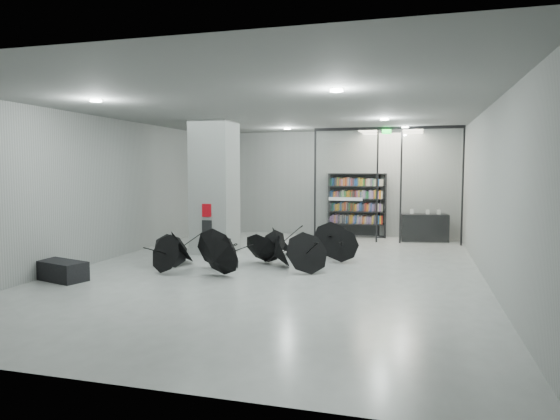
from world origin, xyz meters
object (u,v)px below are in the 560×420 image
(bench, at_px, (60,270))
(column, at_px, (215,187))
(umbrella_cluster, at_px, (254,254))
(bookshelf, at_px, (357,205))
(shop_counter, at_px, (424,228))

(bench, bearing_deg, column, 82.21)
(umbrella_cluster, bearing_deg, bookshelf, 73.05)
(column, height_order, umbrella_cluster, column)
(bench, relative_size, umbrella_cluster, 0.25)
(shop_counter, height_order, umbrella_cluster, shop_counter)
(column, bearing_deg, shop_counter, 34.14)
(bookshelf, distance_m, umbrella_cluster, 6.75)
(umbrella_cluster, bearing_deg, shop_counter, 53.09)
(shop_counter, bearing_deg, column, -155.03)
(umbrella_cluster, bearing_deg, bench, -143.61)
(bench, xyz_separation_m, shop_counter, (8.21, 8.66, 0.26))
(bookshelf, xyz_separation_m, umbrella_cluster, (-1.95, -6.40, -0.90))
(column, distance_m, shop_counter, 7.65)
(bench, distance_m, shop_counter, 11.94)
(column, xyz_separation_m, bench, (-2.00, -4.45, -1.78))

